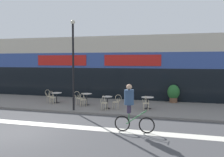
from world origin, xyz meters
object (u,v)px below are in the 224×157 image
(cafe_chair_1_near, at_px, (83,99))
(lamp_post, at_px, (73,59))
(cafe_chair_0_near, at_px, (52,97))
(cafe_chair_2_side, at_px, (117,101))
(bistro_table_2, at_px, (107,100))
(cafe_chair_2_near, at_px, (104,102))
(planter_pot, at_px, (174,93))
(cafe_chair_3_near, at_px, (146,102))
(cyclist_0, at_px, (131,105))
(bistro_table_1, at_px, (87,97))
(cafe_chair_0_side, at_px, (49,95))
(bistro_table_0, at_px, (57,95))
(bistro_table_3, at_px, (148,100))
(cafe_chair_1_side, at_px, (78,97))

(cafe_chair_1_near, xyz_separation_m, lamp_post, (-0.04, -1.30, 2.58))
(cafe_chair_0_near, bearing_deg, cafe_chair_2_side, -94.11)
(cafe_chair_2_side, bearing_deg, bistro_table_2, 2.92)
(bistro_table_2, height_order, cafe_chair_2_near, cafe_chair_2_near)
(planter_pot, bearing_deg, cafe_chair_3_near, -111.17)
(cafe_chair_2_near, relative_size, cyclist_0, 0.43)
(bistro_table_1, relative_size, cafe_chair_0_side, 0.86)
(bistro_table_2, height_order, lamp_post, lamp_post)
(lamp_post, bearing_deg, cafe_chair_0_side, 143.68)
(bistro_table_0, distance_m, cafe_chair_0_near, 0.63)
(planter_pot, relative_size, lamp_post, 0.24)
(cafe_chair_1_near, bearing_deg, cafe_chair_3_near, -84.18)
(bistro_table_1, bearing_deg, bistro_table_0, 173.63)
(bistro_table_3, height_order, cafe_chair_2_side, cafe_chair_2_side)
(cafe_chair_2_side, relative_size, planter_pot, 0.71)
(cafe_chair_0_side, bearing_deg, cafe_chair_1_near, -15.83)
(cafe_chair_0_side, distance_m, planter_pot, 8.91)
(cafe_chair_1_near, distance_m, cyclist_0, 6.26)
(cafe_chair_3_near, bearing_deg, bistro_table_0, 81.09)
(bistro_table_3, height_order, cyclist_0, cyclist_0)
(cafe_chair_0_near, bearing_deg, cafe_chair_0_side, 46.38)
(planter_pot, height_order, lamp_post, lamp_post)
(bistro_table_3, bearing_deg, lamp_post, -157.10)
(bistro_table_1, xyz_separation_m, cafe_chair_2_near, (1.71, -1.45, -0.04))
(bistro_table_1, bearing_deg, bistro_table_3, -2.19)
(bistro_table_3, height_order, cafe_chair_0_side, cafe_chair_0_side)
(cafe_chair_1_near, xyz_separation_m, cafe_chair_1_side, (-0.62, 0.62, 0.00))
(cafe_chair_0_near, bearing_deg, bistro_table_2, -94.90)
(bistro_table_3, bearing_deg, cafe_chair_0_side, 176.58)
(cafe_chair_2_side, xyz_separation_m, cyclist_0, (1.87, -4.39, 0.55))
(planter_pot, bearing_deg, bistro_table_1, -153.34)
(bistro_table_0, height_order, cafe_chair_3_near, cafe_chair_3_near)
(bistro_table_2, relative_size, cafe_chair_2_side, 0.84)
(bistro_table_0, distance_m, lamp_post, 4.13)
(bistro_table_2, distance_m, cafe_chair_2_side, 0.63)
(bistro_table_1, xyz_separation_m, bistro_table_2, (1.72, -0.82, -0.02))
(cafe_chair_1_side, bearing_deg, cafe_chair_0_near, -168.97)
(planter_pot, xyz_separation_m, lamp_post, (-5.56, -4.69, 2.42))
(bistro_table_1, height_order, cafe_chair_2_side, cafe_chair_2_side)
(cafe_chair_2_side, height_order, planter_pot, planter_pot)
(cafe_chair_0_side, height_order, lamp_post, lamp_post)
(cafe_chair_1_side, relative_size, cafe_chair_2_near, 1.00)
(cafe_chair_2_side, height_order, cafe_chair_3_near, same)
(cafe_chair_3_near, bearing_deg, cafe_chair_0_side, 81.86)
(planter_pot, distance_m, cyclist_0, 8.09)
(cafe_chair_0_side, relative_size, cafe_chair_1_side, 1.00)
(bistro_table_2, height_order, cyclist_0, cyclist_0)
(bistro_table_3, xyz_separation_m, cafe_chair_0_near, (-6.55, -0.20, -0.01))
(planter_pot, bearing_deg, cafe_chair_1_side, -155.73)
(cafe_chair_0_near, relative_size, cafe_chair_0_side, 1.00)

